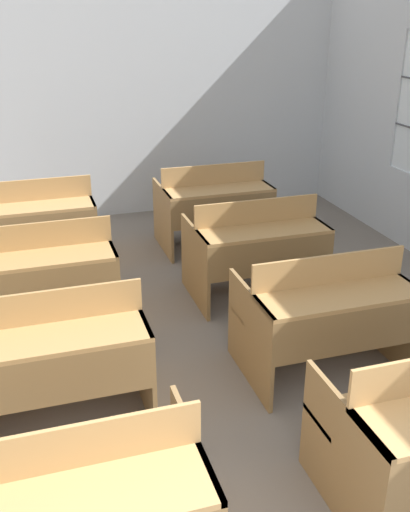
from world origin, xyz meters
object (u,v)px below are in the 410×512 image
bench_third_left (43,275)px  bench_back_right (214,205)px  bench_second_right (326,313)px  bench_second_left (53,355)px  bench_front_left (75,511)px  bench_back_left (36,223)px  bench_third_right (256,247)px

bench_third_left → bench_back_right: size_ratio=1.00×
bench_second_right → bench_back_right: (0.00, 2.54, 0.00)m
bench_second_left → bench_back_right: bearing=53.5°
bench_back_right → bench_front_left: bearing=-116.2°
bench_third_left → bench_back_left: 1.27m
bench_third_left → bench_back_right: 2.27m
bench_third_right → bench_second_right: bearing=-89.3°
bench_second_left → bench_third_right: 2.24m
bench_back_right → bench_second_right: bearing=-90.0°
bench_front_left → bench_third_left: size_ratio=1.00×
bench_second_right → bench_back_right: size_ratio=1.00×
bench_second_right → bench_second_left: bearing=179.5°
bench_back_left → bench_front_left: bearing=-90.3°
bench_third_left → bench_back_left: same height
bench_third_right → bench_back_right: bearing=89.2°
bench_front_left → bench_second_right: size_ratio=1.00×
bench_second_left → bench_second_right: (1.87, -0.02, 0.00)m
bench_back_left → bench_back_right: same height
bench_third_left → bench_back_right: bearing=34.7°
bench_front_left → bench_second_left: 1.28m
bench_front_left → bench_back_right: 4.25m
bench_second_left → bench_third_right: same height
bench_back_left → bench_back_right: bearing=0.6°
bench_second_right → bench_third_right: bearing=90.7°
bench_back_right → bench_third_right: bearing=-90.8°
bench_third_left → bench_back_right: (1.86, 1.29, 0.00)m
bench_front_left → bench_second_right: same height
bench_front_left → bench_second_right: bearing=34.1°
bench_front_left → bench_back_left: (0.02, 3.79, 0.00)m
bench_front_left → bench_third_right: 3.16m
bench_second_left → bench_back_right: (1.87, 2.52, 0.00)m
bench_back_left → bench_second_left: bearing=-90.3°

